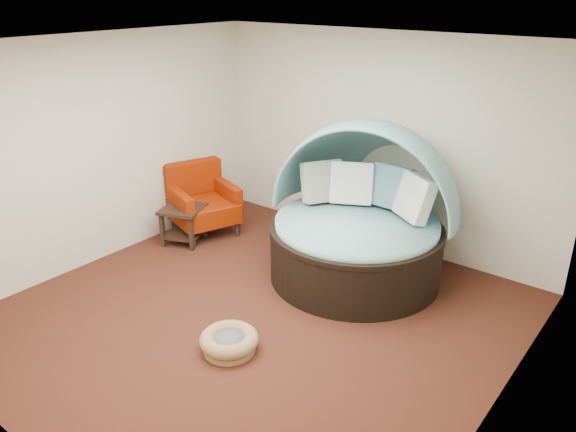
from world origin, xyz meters
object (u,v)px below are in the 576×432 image
Objects in this scene: pet_basket at (229,341)px; side_table at (183,220)px; canopy_daybed at (361,207)px; red_armchair at (202,202)px.

side_table is (-2.21, 1.43, 0.23)m from pet_basket.
side_table is at bearing 147.06° from pet_basket.
pet_basket is (-0.14, -2.14, -0.77)m from canopy_daybed.
canopy_daybed reaches higher than pet_basket.
red_armchair reaches higher than side_table.
pet_basket is 0.97× the size of side_table.
pet_basket is 2.64m from side_table.
canopy_daybed is at bearing 86.27° from pet_basket.
canopy_daybed is 3.74× the size of pet_basket.
pet_basket is at bearing -19.60° from red_armchair.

